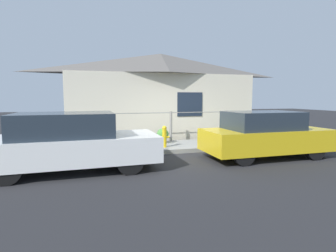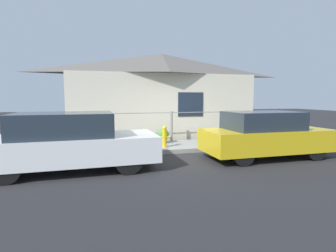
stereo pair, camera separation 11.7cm
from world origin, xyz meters
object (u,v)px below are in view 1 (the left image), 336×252
at_px(car_left, 71,142).
at_px(potted_plant_corner, 230,131).
at_px(fire_hydrant, 164,136).
at_px(potted_plant_near_hydrant, 163,135).
at_px(car_right, 265,135).
at_px(potted_plant_by_fence, 102,139).

relative_size(car_left, potted_plant_corner, 6.24).
distance_m(fire_hydrant, potted_plant_corner, 2.91).
distance_m(car_left, potted_plant_corner, 6.18).
distance_m(fire_hydrant, potted_plant_near_hydrant, 0.83).
height_order(car_left, car_right, car_left).
bearing_deg(potted_plant_corner, potted_plant_by_fence, 179.90).
xyz_separation_m(fire_hydrant, potted_plant_near_hydrant, (0.14, 0.82, -0.09)).
distance_m(car_left, potted_plant_by_fence, 2.50).
xyz_separation_m(car_right, potted_plant_corner, (0.09, 2.34, -0.18)).
xyz_separation_m(car_right, fire_hydrant, (-2.75, 1.71, -0.18)).
bearing_deg(potted_plant_near_hydrant, car_right, -44.16).
xyz_separation_m(car_left, potted_plant_near_hydrant, (3.02, 2.53, -0.29)).
distance_m(fire_hydrant, potted_plant_by_fence, 2.18).
bearing_deg(potted_plant_by_fence, potted_plant_near_hydrant, 4.67).
bearing_deg(car_right, potted_plant_near_hydrant, 134.75).
xyz_separation_m(car_left, potted_plant_corner, (5.71, 2.34, -0.21)).
xyz_separation_m(car_right, potted_plant_near_hydrant, (-2.61, 2.53, -0.26)).
relative_size(potted_plant_near_hydrant, potted_plant_corner, 0.80).
bearing_deg(car_left, potted_plant_by_fence, 69.24).
relative_size(fire_hydrant, potted_plant_corner, 1.08).
height_order(car_left, fire_hydrant, car_left).
relative_size(potted_plant_by_fence, potted_plant_corner, 0.74).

